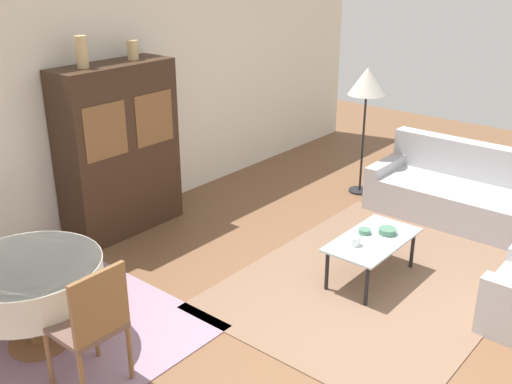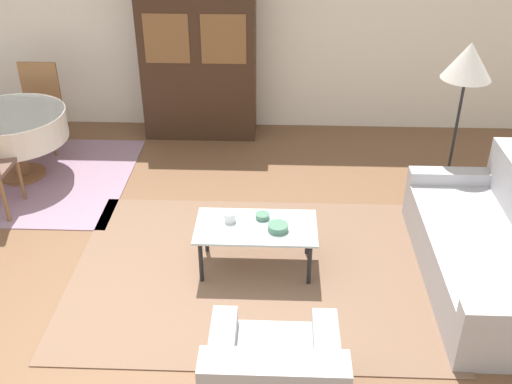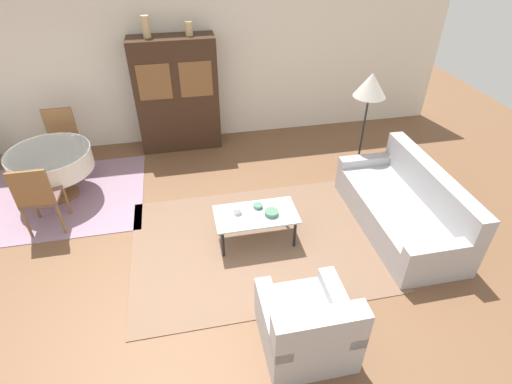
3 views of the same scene
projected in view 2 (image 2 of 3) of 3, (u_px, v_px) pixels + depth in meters
ground_plane at (123, 316)px, 4.61m from camera, size 14.00×14.00×0.00m
wall_back at (181, 17)px, 7.03m from camera, size 10.00×0.06×2.70m
area_rug at (256, 272)px, 5.07m from camera, size 3.08×2.23×0.01m
dining_rug at (23, 178)px, 6.45m from camera, size 2.28×1.92×0.01m
couch at (493, 253)px, 4.83m from camera, size 0.92×2.03×0.84m
coffee_table at (256, 230)px, 4.93m from camera, size 1.00×0.53×0.41m
display_cabinet at (199, 60)px, 6.99m from camera, size 1.32×0.48×1.85m
dining_table at (13, 127)px, 6.21m from camera, size 1.11×1.11×0.73m
dining_chair_far at (39, 101)px, 6.89m from camera, size 0.44×0.44×0.97m
floor_lamp at (468, 66)px, 5.40m from camera, size 0.46×0.46×1.61m
cup at (230, 217)px, 4.95m from camera, size 0.10×0.10×0.08m
bowl at (278, 227)px, 4.85m from camera, size 0.17×0.17×0.06m
bowl_small at (263, 216)px, 5.00m from camera, size 0.12×0.12×0.04m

